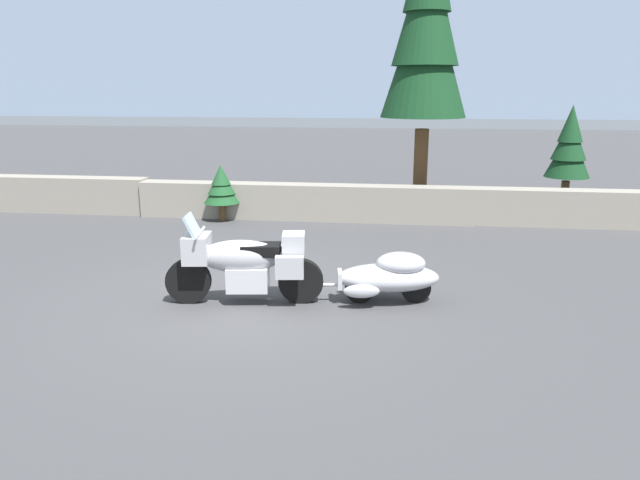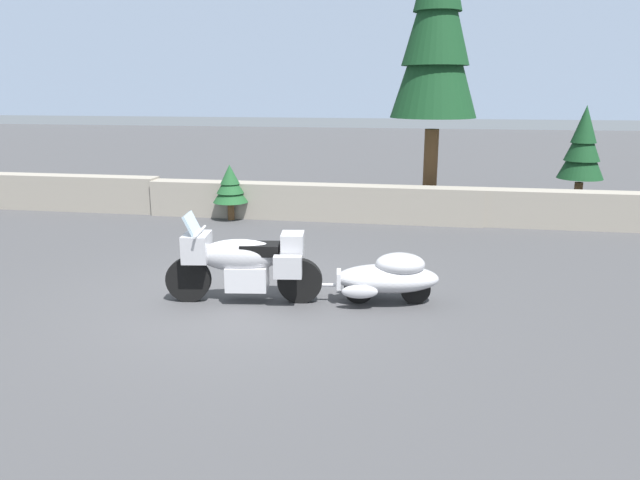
# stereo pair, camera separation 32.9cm
# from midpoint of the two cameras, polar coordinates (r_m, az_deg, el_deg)

# --- Properties ---
(ground_plane) EXTENTS (80.00, 80.00, 0.00)m
(ground_plane) POSITION_cam_midpoint_polar(r_m,az_deg,el_deg) (9.03, -8.52, -5.80)
(ground_plane) COLOR #424244
(stone_guard_wall) EXTENTS (24.00, 0.64, 0.90)m
(stone_guard_wall) POSITION_cam_midpoint_polar(r_m,az_deg,el_deg) (14.43, -2.73, 3.72)
(stone_guard_wall) COLOR gray
(stone_guard_wall) RESTS_ON ground
(distant_ridgeline) EXTENTS (240.00, 80.00, 16.00)m
(distant_ridgeline) POSITION_cam_midpoint_polar(r_m,az_deg,el_deg) (104.08, 6.56, 16.92)
(distant_ridgeline) COLOR #8C9EB7
(distant_ridgeline) RESTS_ON ground
(touring_motorcycle) EXTENTS (2.31, 0.93, 1.33)m
(touring_motorcycle) POSITION_cam_midpoint_polar(r_m,az_deg,el_deg) (8.79, -8.36, -2.10)
(touring_motorcycle) COLOR black
(touring_motorcycle) RESTS_ON ground
(car_shaped_trailer) EXTENTS (2.23, 0.92, 0.76)m
(car_shaped_trailer) POSITION_cam_midpoint_polar(r_m,az_deg,el_deg) (8.81, 5.52, -3.40)
(car_shaped_trailer) COLOR black
(car_shaped_trailer) RESTS_ON ground
(pine_tree_tall) EXTENTS (2.07, 2.07, 7.30)m
(pine_tree_tall) POSITION_cam_midpoint_polar(r_m,az_deg,el_deg) (15.11, 9.47, 19.79)
(pine_tree_tall) COLOR brown
(pine_tree_tall) RESTS_ON ground
(pine_tree_secondary) EXTENTS (1.11, 1.11, 2.68)m
(pine_tree_secondary) POSITION_cam_midpoint_polar(r_m,az_deg,el_deg) (16.42, 22.16, 8.36)
(pine_tree_secondary) COLOR brown
(pine_tree_secondary) RESTS_ON ground
(pine_sapling_near) EXTENTS (0.83, 0.83, 1.33)m
(pine_sapling_near) POSITION_cam_midpoint_polar(r_m,az_deg,el_deg) (14.37, -10.06, 5.08)
(pine_sapling_near) COLOR brown
(pine_sapling_near) RESTS_ON ground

